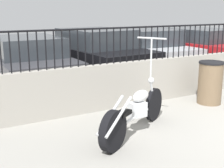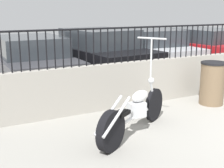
{
  "view_description": "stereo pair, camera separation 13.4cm",
  "coord_description": "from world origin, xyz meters",
  "px_view_note": "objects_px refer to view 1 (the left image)",
  "views": [
    {
      "loc": [
        -4.9,
        -2.58,
        2.0
      ],
      "look_at": [
        -2.28,
        2.06,
        0.7
      ],
      "focal_mm": 50.0,
      "sensor_mm": 36.0,
      "label": 1
    },
    {
      "loc": [
        -4.78,
        -2.65,
        2.0
      ],
      "look_at": [
        -2.28,
        2.06,
        0.7
      ],
      "focal_mm": 50.0,
      "sensor_mm": 36.0,
      "label": 2
    }
  ],
  "objects_px": {
    "car_black": "(93,53)",
    "car_red": "(193,47)",
    "trash_bin": "(210,83)",
    "motorcycle_white": "(133,113)",
    "car_silver": "(143,49)",
    "car_dark_grey": "(26,60)"
  },
  "relations": [
    {
      "from": "trash_bin",
      "to": "car_black",
      "type": "relative_size",
      "value": 0.2
    },
    {
      "from": "car_black",
      "to": "car_red",
      "type": "relative_size",
      "value": 0.95
    },
    {
      "from": "car_black",
      "to": "car_red",
      "type": "distance_m",
      "value": 3.65
    },
    {
      "from": "car_black",
      "to": "car_red",
      "type": "bearing_deg",
      "value": -100.26
    },
    {
      "from": "trash_bin",
      "to": "car_black",
      "type": "bearing_deg",
      "value": 104.88
    },
    {
      "from": "car_silver",
      "to": "car_black",
      "type": "bearing_deg",
      "value": 96.52
    },
    {
      "from": "trash_bin",
      "to": "car_black",
      "type": "xyz_separation_m",
      "value": [
        -0.98,
        3.68,
        0.26
      ]
    },
    {
      "from": "trash_bin",
      "to": "car_silver",
      "type": "bearing_deg",
      "value": 76.47
    },
    {
      "from": "motorcycle_white",
      "to": "car_dark_grey",
      "type": "distance_m",
      "value": 4.48
    },
    {
      "from": "trash_bin",
      "to": "motorcycle_white",
      "type": "bearing_deg",
      "value": -164.23
    },
    {
      "from": "car_red",
      "to": "car_silver",
      "type": "bearing_deg",
      "value": 69.09
    },
    {
      "from": "car_silver",
      "to": "car_red",
      "type": "relative_size",
      "value": 0.88
    },
    {
      "from": "motorcycle_white",
      "to": "car_red",
      "type": "distance_m",
      "value": 6.47
    },
    {
      "from": "car_silver",
      "to": "car_red",
      "type": "height_order",
      "value": "car_silver"
    },
    {
      "from": "motorcycle_white",
      "to": "trash_bin",
      "type": "bearing_deg",
      "value": -14.44
    },
    {
      "from": "car_silver",
      "to": "car_red",
      "type": "xyz_separation_m",
      "value": [
        1.74,
        -0.48,
        0.01
      ]
    },
    {
      "from": "car_dark_grey",
      "to": "trash_bin",
      "type": "bearing_deg",
      "value": -142.24
    },
    {
      "from": "motorcycle_white",
      "to": "car_red",
      "type": "height_order",
      "value": "motorcycle_white"
    },
    {
      "from": "motorcycle_white",
      "to": "car_black",
      "type": "bearing_deg",
      "value": 41.67
    },
    {
      "from": "motorcycle_white",
      "to": "car_silver",
      "type": "bearing_deg",
      "value": 23.31
    },
    {
      "from": "motorcycle_white",
      "to": "car_black",
      "type": "xyz_separation_m",
      "value": [
        1.43,
        4.36,
        0.33
      ]
    },
    {
      "from": "car_dark_grey",
      "to": "car_black",
      "type": "height_order",
      "value": "car_black"
    }
  ]
}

